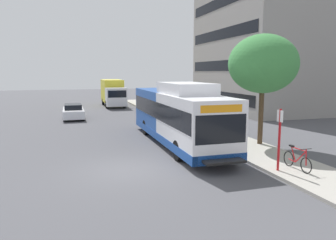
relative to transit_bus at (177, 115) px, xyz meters
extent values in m
plane|color=#4C4C51|center=(-3.72, 3.76, -1.70)|extent=(120.00, 120.00, 0.00)
cube|color=#A8A399|center=(3.28, 1.76, -1.63)|extent=(3.00, 56.00, 0.14)
cube|color=white|center=(0.00, -2.82, -0.02)|extent=(2.54, 5.80, 2.73)
cube|color=#19479E|center=(0.00, 2.98, -0.02)|extent=(2.54, 5.80, 2.73)
cube|color=#19479E|center=(0.00, 0.08, -1.16)|extent=(2.57, 11.60, 0.44)
cube|color=black|center=(0.00, 0.08, 0.35)|extent=(2.58, 11.25, 0.96)
cube|color=black|center=(0.00, -5.68, 0.15)|extent=(2.34, 0.10, 1.24)
cube|color=orange|center=(0.00, -5.69, 1.02)|extent=(1.91, 0.08, 0.32)
cube|color=white|center=(0.00, -1.37, 1.65)|extent=(2.16, 4.06, 0.60)
cube|color=black|center=(0.00, -6.07, -1.15)|extent=(1.78, 0.60, 0.10)
cylinder|color=black|center=(-1.13, -3.51, -1.20)|extent=(0.30, 1.00, 1.00)
cylinder|color=black|center=(1.13, -3.51, -1.20)|extent=(0.30, 1.00, 1.00)
cylinder|color=black|center=(-1.13, 3.27, -1.20)|extent=(0.30, 1.00, 1.00)
cylinder|color=black|center=(1.13, 3.27, -1.20)|extent=(0.30, 1.00, 1.00)
cylinder|color=red|center=(2.22, -6.62, -0.26)|extent=(0.10, 0.10, 2.60)
cube|color=white|center=(2.20, -6.62, 0.74)|extent=(0.04, 0.36, 0.48)
torus|color=black|center=(3.04, -7.32, -1.23)|extent=(0.04, 0.66, 0.66)
torus|color=black|center=(3.04, -6.22, -1.23)|extent=(0.04, 0.66, 0.66)
cylinder|color=#B2191E|center=(3.04, -6.97, -0.96)|extent=(0.05, 0.64, 0.64)
cylinder|color=#B2191E|center=(3.04, -6.52, -0.96)|extent=(0.05, 0.34, 0.62)
cylinder|color=#B2191E|center=(3.04, -6.82, -0.66)|extent=(0.05, 0.90, 0.05)
cylinder|color=#B2191E|center=(3.04, -6.44, -1.25)|extent=(0.05, 0.45, 0.08)
cylinder|color=#B2191E|center=(3.04, -7.29, -0.90)|extent=(0.05, 0.10, 0.67)
cylinder|color=black|center=(3.04, -7.27, -0.56)|extent=(0.52, 0.03, 0.03)
cube|color=black|center=(3.04, -6.37, -0.62)|extent=(0.12, 0.24, 0.06)
cylinder|color=#4C3823|center=(4.36, -1.92, -0.02)|extent=(0.28, 0.28, 3.09)
ellipsoid|color=#3D8442|center=(4.36, -1.92, 2.97)|extent=(3.84, 3.84, 3.27)
cube|color=silver|center=(-5.70, 12.63, -1.15)|extent=(1.80, 4.50, 0.70)
cube|color=black|center=(-5.70, 12.73, -0.65)|extent=(1.48, 2.34, 0.56)
cylinder|color=black|center=(-6.50, 11.28, -1.38)|extent=(0.20, 0.64, 0.64)
cylinder|color=black|center=(-4.90, 11.28, -1.38)|extent=(0.20, 0.64, 0.64)
cylinder|color=black|center=(-6.50, 13.98, -1.38)|extent=(0.20, 0.64, 0.64)
cylinder|color=black|center=(-4.90, 13.98, -1.38)|extent=(0.20, 0.64, 0.64)
cube|color=silver|center=(-0.79, 19.85, -0.35)|extent=(2.30, 2.00, 2.10)
cube|color=yellow|center=(-0.79, 23.35, 0.20)|extent=(2.30, 5.00, 2.70)
cube|color=black|center=(-0.79, 18.88, 0.05)|extent=(2.07, 0.08, 0.80)
cylinder|color=black|center=(-1.82, 20.29, -1.24)|extent=(0.26, 0.92, 0.92)
cylinder|color=black|center=(0.24, 20.29, -1.24)|extent=(0.26, 0.92, 0.92)
cylinder|color=black|center=(-1.82, 24.43, -1.24)|extent=(0.26, 0.92, 0.92)
cylinder|color=black|center=(0.24, 24.43, -1.24)|extent=(0.26, 0.92, 0.92)
cube|color=black|center=(16.30, 13.91, -0.08)|extent=(13.73, 14.24, 1.10)
cube|color=black|center=(16.30, 13.91, 3.16)|extent=(13.73, 14.24, 1.10)
cube|color=black|center=(16.30, 13.91, 6.41)|extent=(13.73, 14.24, 1.10)
cube|color=black|center=(16.30, 13.91, 9.65)|extent=(13.73, 14.24, 1.10)
cylinder|color=#B7B7BC|center=(15.66, 26.75, 1.52)|extent=(1.10, 1.10, 6.45)
cylinder|color=#B7B7BC|center=(15.66, 26.75, 7.97)|extent=(0.91, 0.91, 6.45)
camera|label=1|loc=(-6.06, -17.87, 2.53)|focal=34.77mm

